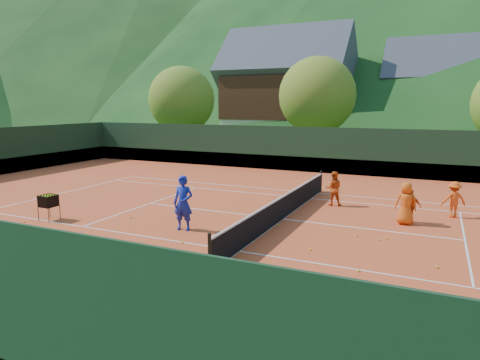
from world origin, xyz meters
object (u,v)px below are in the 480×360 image
at_px(student_c, 406,203).
at_px(chalet_left, 287,93).
at_px(student_a, 334,188).
at_px(tennis_net, 283,207).
at_px(student_d, 454,199).
at_px(coach, 183,203).
at_px(chalet_mid, 448,99).
at_px(ball_hopper, 48,201).
at_px(student_b, 411,206).

xyz_separation_m(student_c, chalet_left, (-14.42, 28.76, 4.81)).
xyz_separation_m(student_a, tennis_net, (-1.27, -3.17, -0.27)).
xyz_separation_m(student_a, student_d, (4.82, -0.03, -0.04)).
bearing_deg(coach, chalet_mid, 68.32).
relative_size(student_d, ball_hopper, 1.45).
distance_m(student_d, ball_hopper, 16.00).
bearing_deg(ball_hopper, student_d, 26.34).
xyz_separation_m(student_b, chalet_mid, (1.43, 32.40, 4.32)).
distance_m(coach, student_d, 10.72).
distance_m(coach, student_a, 7.29).
height_order(student_a, student_d, student_a).
distance_m(ball_hopper, chalet_left, 34.35).
bearing_deg(tennis_net, student_c, 15.70).
xyz_separation_m(student_a, student_c, (3.15, -1.93, 0.04)).
relative_size(student_a, chalet_mid, 0.12).
xyz_separation_m(coach, student_b, (7.34, 4.50, -0.34)).
bearing_deg(student_d, student_a, -20.29).
bearing_deg(coach, student_a, 48.04).
bearing_deg(chalet_mid, tennis_net, -100.01).
bearing_deg(student_b, coach, 40.56).
distance_m(chalet_left, chalet_mid, 16.51).
relative_size(student_b, chalet_left, 0.09).
xyz_separation_m(coach, student_d, (8.85, 6.04, -0.27)).
relative_size(student_c, tennis_net, 0.13).
height_order(student_d, chalet_mid, chalet_mid).
height_order(student_d, ball_hopper, student_d).
bearing_deg(student_a, coach, 42.06).
bearing_deg(chalet_left, coach, -77.59).
bearing_deg(student_a, student_b, 140.28).
xyz_separation_m(coach, student_c, (7.18, 4.13, -0.18)).
bearing_deg(student_b, chalet_left, -53.77).
height_order(coach, ball_hopper, coach).
bearing_deg(coach, chalet_left, 94.09).
bearing_deg(student_a, student_d, 165.39).
height_order(tennis_net, chalet_left, chalet_left).
xyz_separation_m(coach, chalet_mid, (8.76, 36.89, 3.98)).
xyz_separation_m(student_a, chalet_left, (-11.27, 26.83, 4.86)).
bearing_deg(student_b, ball_hopper, 32.48).
relative_size(coach, chalet_left, 0.14).
height_order(student_c, chalet_left, chalet_left).
xyz_separation_m(student_d, chalet_mid, (-0.09, 30.85, 4.24)).
height_order(student_a, tennis_net, student_a).
xyz_separation_m(student_b, student_d, (1.52, 1.54, 0.08)).
distance_m(coach, chalet_mid, 38.13).
xyz_separation_m(student_a, student_b, (3.30, -1.57, -0.12)).
relative_size(student_a, student_d, 1.06).
height_order(coach, student_c, coach).
bearing_deg(tennis_net, chalet_mid, 79.99).
bearing_deg(tennis_net, chalet_left, 108.43).
bearing_deg(ball_hopper, tennis_net, 25.60).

